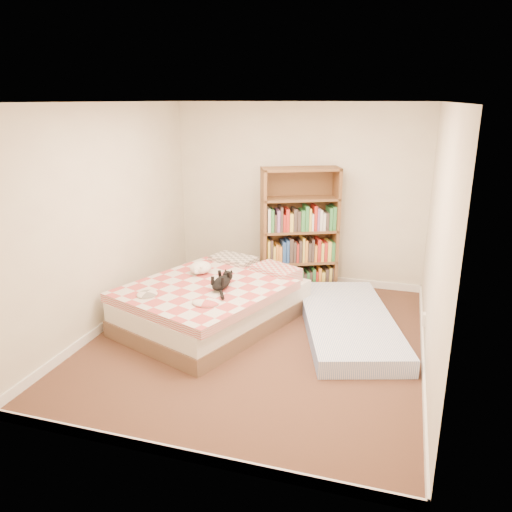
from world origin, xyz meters
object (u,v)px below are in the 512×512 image
(bed, at_px, (215,301))
(bookshelf, at_px, (299,248))
(white_dog, at_px, (201,268))
(black_cat, at_px, (223,282))
(floor_mattress, at_px, (348,322))

(bed, height_order, bookshelf, bookshelf)
(white_dog, bearing_deg, black_cat, -1.09)
(bed, distance_m, white_dog, 0.47)
(bed, xyz_separation_m, black_cat, (0.16, -0.14, 0.31))
(floor_mattress, bearing_deg, white_dog, 161.84)
(bed, relative_size, floor_mattress, 1.15)
(black_cat, bearing_deg, floor_mattress, 13.21)
(black_cat, distance_m, white_dog, 0.56)
(bed, height_order, floor_mattress, bed)
(black_cat, xyz_separation_m, white_dog, (-0.42, 0.37, 0.01))
(bed, xyz_separation_m, white_dog, (-0.26, 0.23, 0.32))
(black_cat, bearing_deg, bookshelf, 67.41)
(black_cat, bearing_deg, white_dog, 137.88)
(bookshelf, bearing_deg, floor_mattress, -77.46)
(black_cat, height_order, white_dog, black_cat)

